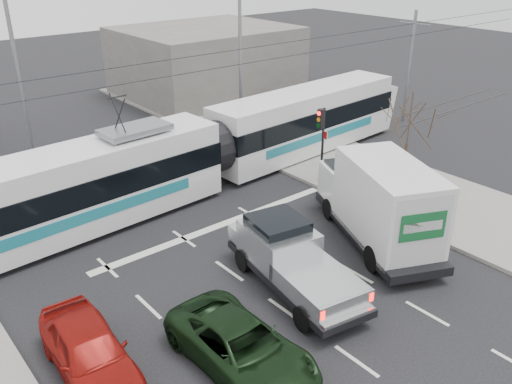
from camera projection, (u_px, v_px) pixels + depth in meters
ground at (322, 291)px, 18.42m from camera, size 120.00×120.00×0.00m
sidewalk_right at (466, 212)px, 23.59m from camera, size 6.00×60.00×0.15m
rails at (168, 194)px, 25.40m from camera, size 60.00×1.60×0.03m
building_right at (206, 61)px, 41.06m from camera, size 12.00×10.00×5.00m
bare_tree at (409, 123)px, 22.96m from camera, size 2.40×2.40×5.00m
traffic_signal at (322, 129)px, 25.54m from camera, size 0.44×0.44×3.60m
street_lamp_near at (238, 53)px, 30.27m from camera, size 2.38×0.25×9.00m
street_lamp_far at (15, 77)px, 25.02m from camera, size 2.38×0.25×9.00m
catenary at (162, 115)px, 23.77m from camera, size 60.00×0.20×7.00m
tram at (211, 149)px, 25.63m from camera, size 25.70×4.13×5.22m
silver_pickup at (289, 256)px, 18.38m from camera, size 3.05×6.28×2.19m
box_truck at (380, 203)px, 20.70m from camera, size 5.09×7.34×3.49m
navy_pickup at (361, 193)px, 23.38m from camera, size 2.73×4.78×1.90m
green_car at (241, 346)px, 14.90m from camera, size 2.36×4.98×1.37m
red_car at (89, 351)px, 14.64m from camera, size 2.13×4.59×1.52m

